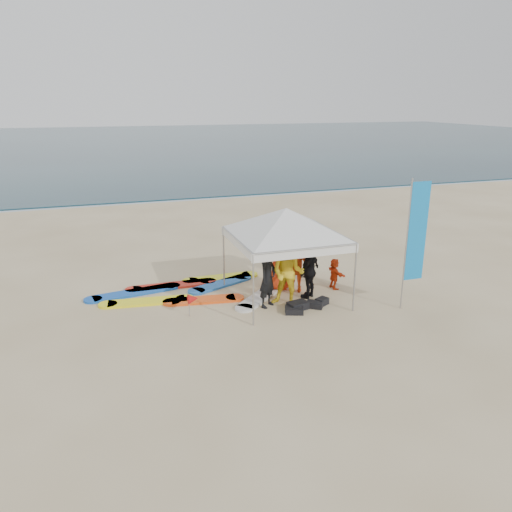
{
  "coord_description": "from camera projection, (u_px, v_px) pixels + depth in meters",
  "views": [
    {
      "loc": [
        -3.53,
        -10.88,
        5.7
      ],
      "look_at": [
        0.99,
        2.6,
        1.2
      ],
      "focal_mm": 35.0,
      "sensor_mm": 36.0,
      "label": 1
    }
  ],
  "objects": [
    {
      "name": "feather_flag",
      "position": [
        416.0,
        233.0,
        13.62
      ],
      "size": [
        0.62,
        0.04,
        3.71
      ],
      "color": "#A5A5A8",
      "rests_on": "ground"
    },
    {
      "name": "person_yellow",
      "position": [
        288.0,
        273.0,
        14.14
      ],
      "size": [
        1.2,
        1.15,
        1.96
      ],
      "primitive_type": "imported",
      "rotation": [
        0.0,
        0.0,
        -0.6
      ],
      "color": "yellow",
      "rests_on": "ground"
    },
    {
      "name": "person_orange_b",
      "position": [
        279.0,
        261.0,
        15.33
      ],
      "size": [
        0.95,
        0.66,
        1.85
      ],
      "primitive_type": "imported",
      "rotation": [
        0.0,
        0.0,
        3.06
      ],
      "color": "red",
      "rests_on": "ground"
    },
    {
      "name": "person_black_a",
      "position": [
        268.0,
        278.0,
        14.07
      ],
      "size": [
        0.75,
        0.71,
        1.72
      ],
      "primitive_type": "imported",
      "rotation": [
        0.0,
        0.0,
        0.66
      ],
      "color": "black",
      "rests_on": "ground"
    },
    {
      "name": "person_seated",
      "position": [
        334.0,
        274.0,
        15.54
      ],
      "size": [
        0.33,
        0.92,
        0.97
      ],
      "primitive_type": "imported",
      "rotation": [
        0.0,
        0.0,
        1.61
      ],
      "color": "red",
      "rests_on": "ground"
    },
    {
      "name": "shoreline_foam",
      "position": [
        155.0,
        201.0,
        29.08
      ],
      "size": [
        160.0,
        1.2,
        0.01
      ],
      "primitive_type": "cube",
      "color": "silver",
      "rests_on": "ground"
    },
    {
      "name": "gear_pile",
      "position": [
        304.0,
        306.0,
        14.1
      ],
      "size": [
        1.51,
        0.75,
        0.22
      ],
      "color": "black",
      "rests_on": "ground"
    },
    {
      "name": "marker_pennant",
      "position": [
        193.0,
        299.0,
        13.55
      ],
      "size": [
        0.28,
        0.28,
        0.64
      ],
      "color": "#A5A5A8",
      "rests_on": "ground"
    },
    {
      "name": "ground",
      "position": [
        252.0,
        334.0,
        12.62
      ],
      "size": [
        120.0,
        120.0,
        0.0
      ],
      "primitive_type": "plane",
      "color": "beige",
      "rests_on": "ground"
    },
    {
      "name": "surfboard_spread",
      "position": [
        190.0,
        291.0,
        15.37
      ],
      "size": [
        5.62,
        3.12,
        0.07
      ],
      "color": "#F5F528",
      "rests_on": "ground"
    },
    {
      "name": "person_orange_a",
      "position": [
        297.0,
        264.0,
        15.2
      ],
      "size": [
        1.31,
        1.1,
        1.76
      ],
      "primitive_type": "imported",
      "rotation": [
        0.0,
        0.0,
        2.67
      ],
      "color": "red",
      "rests_on": "ground"
    },
    {
      "name": "person_black_b",
      "position": [
        310.0,
        271.0,
        14.73
      ],
      "size": [
        1.02,
        0.91,
        1.66
      ],
      "primitive_type": "imported",
      "rotation": [
        0.0,
        0.0,
        3.79
      ],
      "color": "black",
      "rests_on": "ground"
    },
    {
      "name": "canopy_tent",
      "position": [
        286.0,
        208.0,
        14.08
      ],
      "size": [
        4.16,
        4.16,
        3.14
      ],
      "color": "#A5A5A8",
      "rests_on": "ground"
    },
    {
      "name": "ocean",
      "position": [
        113.0,
        143.0,
        66.86
      ],
      "size": [
        160.0,
        84.0,
        0.08
      ],
      "primitive_type": "cube",
      "color": "#0C2633",
      "rests_on": "ground"
    }
  ]
}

